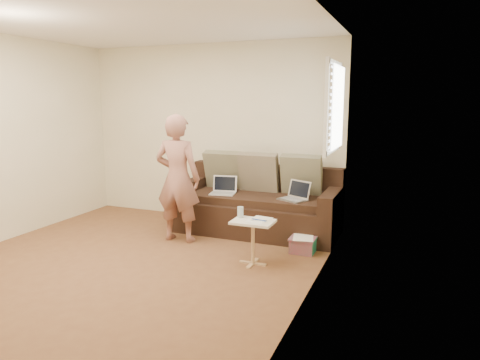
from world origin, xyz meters
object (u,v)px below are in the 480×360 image
(sofa, at_px, (257,202))
(laptop_white, at_px, (222,194))
(laptop_silver, at_px, (292,200))
(person, at_px, (178,178))
(side_table, at_px, (253,243))
(drinking_glass, at_px, (240,212))
(striped_box, at_px, (303,244))

(sofa, relative_size, laptop_white, 6.60)
(sofa, distance_m, laptop_silver, 0.56)
(sofa, height_order, person, person)
(side_table, distance_m, drinking_glass, 0.36)
(sofa, height_order, laptop_white, sofa)
(side_table, bearing_deg, drinking_glass, 156.30)
(laptop_silver, distance_m, striped_box, 0.65)
(side_table, bearing_deg, laptop_white, 128.67)
(person, bearing_deg, striped_box, -178.31)
(laptop_silver, bearing_deg, laptop_white, -153.36)
(person, distance_m, striped_box, 1.76)
(person, distance_m, side_table, 1.37)
(laptop_white, height_order, side_table, laptop_white)
(sofa, bearing_deg, person, -138.04)
(sofa, relative_size, striped_box, 7.29)
(laptop_white, bearing_deg, sofa, 7.98)
(laptop_silver, xyz_separation_m, striped_box, (0.25, -0.43, -0.42))
(laptop_white, relative_size, side_table, 0.67)
(sofa, height_order, laptop_silver, sofa)
(laptop_silver, bearing_deg, sofa, -168.48)
(laptop_white, height_order, person, person)
(sofa, relative_size, laptop_silver, 6.38)
(laptop_silver, height_order, laptop_white, laptop_white)
(drinking_glass, height_order, striped_box, drinking_glass)
(sofa, relative_size, person, 1.35)
(person, bearing_deg, laptop_white, -125.02)
(side_table, relative_size, striped_box, 1.65)
(sofa, bearing_deg, side_table, -72.53)
(drinking_glass, xyz_separation_m, striped_box, (0.60, 0.51, -0.46))
(person, relative_size, striped_box, 5.38)
(laptop_silver, relative_size, drinking_glass, 2.88)
(striped_box, bearing_deg, person, -174.63)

